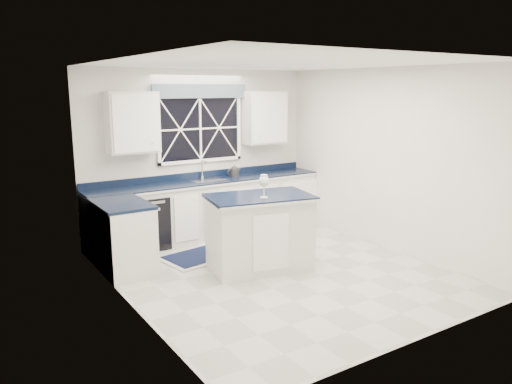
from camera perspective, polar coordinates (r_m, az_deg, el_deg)
ground at (r=6.74m, az=2.50°, el=-9.06°), size 4.50×4.50×0.00m
back_wall at (r=8.30m, az=-6.47°, el=4.47°), size 4.00×0.10×2.70m
base_cabinets at (r=7.92m, az=-6.95°, el=-2.54°), size 3.99×1.60×0.90m
countertop at (r=8.11m, az=-5.45°, el=1.24°), size 3.98×0.64×0.04m
dishwasher at (r=7.79m, az=-12.58°, el=-3.29°), size 0.60×0.58×0.82m
window at (r=8.21m, az=-6.40°, el=7.76°), size 1.65×0.09×1.26m
upper_cabinets at (r=8.10m, az=-6.02°, el=8.21°), size 3.10×0.34×0.90m
faucet at (r=8.25m, az=-6.10°, el=2.66°), size 0.05×0.20×0.30m
island at (r=6.69m, az=0.42°, el=-4.60°), size 1.50×1.07×1.01m
rug at (r=7.40m, az=-5.83°, el=-7.11°), size 1.39×0.97×0.02m
kettle at (r=8.41m, az=-2.50°, el=2.41°), size 0.27×0.17×0.19m
wine_glass at (r=6.38m, az=0.91°, el=1.16°), size 0.13×0.13×0.30m
soap_bottle at (r=8.44m, az=-2.60°, el=2.43°), size 0.10×0.10×0.17m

